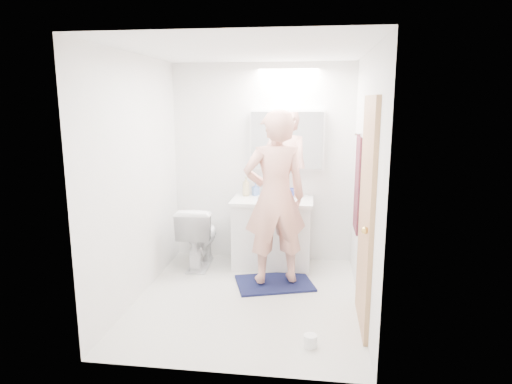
% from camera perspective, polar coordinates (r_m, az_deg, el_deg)
% --- Properties ---
extents(floor, '(2.50, 2.50, 0.00)m').
position_cam_1_polar(floor, '(4.61, -1.05, -13.51)').
color(floor, silver).
rests_on(floor, ground).
extents(ceiling, '(2.50, 2.50, 0.00)m').
position_cam_1_polar(ceiling, '(4.20, -1.18, 17.67)').
color(ceiling, white).
rests_on(ceiling, floor).
extents(wall_back, '(2.50, 0.00, 2.50)m').
position_cam_1_polar(wall_back, '(5.47, 0.86, 3.65)').
color(wall_back, white).
rests_on(wall_back, floor).
extents(wall_front, '(2.50, 0.00, 2.50)m').
position_cam_1_polar(wall_front, '(3.04, -4.66, -2.85)').
color(wall_front, white).
rests_on(wall_front, floor).
extents(wall_left, '(0.00, 2.50, 2.50)m').
position_cam_1_polar(wall_left, '(4.54, -14.99, 1.61)').
color(wall_left, white).
rests_on(wall_left, floor).
extents(wall_right, '(0.00, 2.50, 2.50)m').
position_cam_1_polar(wall_right, '(4.22, 13.82, 0.94)').
color(wall_right, white).
rests_on(wall_right, floor).
extents(vanity_cabinet, '(0.90, 0.55, 0.78)m').
position_cam_1_polar(vanity_cabinet, '(5.35, 2.09, -5.43)').
color(vanity_cabinet, silver).
rests_on(vanity_cabinet, floor).
extents(countertop, '(0.95, 0.58, 0.04)m').
position_cam_1_polar(countertop, '(5.24, 2.12, -1.14)').
color(countertop, silver).
rests_on(countertop, vanity_cabinet).
extents(sink_basin, '(0.36, 0.36, 0.03)m').
position_cam_1_polar(sink_basin, '(5.26, 2.15, -0.70)').
color(sink_basin, white).
rests_on(sink_basin, countertop).
extents(faucet, '(0.02, 0.02, 0.16)m').
position_cam_1_polar(faucet, '(5.44, 2.35, 0.39)').
color(faucet, silver).
rests_on(faucet, countertop).
extents(medicine_cabinet, '(0.88, 0.14, 0.70)m').
position_cam_1_polar(medicine_cabinet, '(5.33, 4.00, 6.67)').
color(medicine_cabinet, white).
rests_on(medicine_cabinet, wall_back).
extents(mirror_panel, '(0.84, 0.01, 0.66)m').
position_cam_1_polar(mirror_panel, '(5.26, 3.95, 6.60)').
color(mirror_panel, silver).
rests_on(mirror_panel, medicine_cabinet).
extents(toilet, '(0.45, 0.74, 0.74)m').
position_cam_1_polar(toilet, '(5.39, -7.33, -5.58)').
color(toilet, white).
rests_on(toilet, floor).
extents(bath_rug, '(0.93, 0.76, 0.02)m').
position_cam_1_polar(bath_rug, '(4.95, 2.37, -11.56)').
color(bath_rug, '#121838').
rests_on(bath_rug, floor).
extents(person, '(0.77, 0.62, 1.83)m').
position_cam_1_polar(person, '(4.65, 2.46, -0.75)').
color(person, '#E09B86').
rests_on(person, bath_rug).
extents(door, '(0.04, 0.80, 2.00)m').
position_cam_1_polar(door, '(3.92, 13.92, -2.87)').
color(door, tan).
rests_on(door, wall_right).
extents(door_knob, '(0.06, 0.06, 0.06)m').
position_cam_1_polar(door_knob, '(3.64, 13.76, -4.79)').
color(door_knob, gold).
rests_on(door_knob, door).
extents(towel, '(0.02, 0.42, 1.00)m').
position_cam_1_polar(towel, '(4.77, 12.81, 0.98)').
color(towel, '#16123A').
rests_on(towel, wall_right).
extents(towel_hook, '(0.07, 0.02, 0.02)m').
position_cam_1_polar(towel_hook, '(4.71, 12.94, 7.22)').
color(towel_hook, silver).
rests_on(towel_hook, wall_right).
extents(soap_bottle_a, '(0.10, 0.10, 0.24)m').
position_cam_1_polar(soap_bottle_a, '(5.40, -1.28, 0.73)').
color(soap_bottle_a, tan).
rests_on(soap_bottle_a, countertop).
extents(soap_bottle_b, '(0.10, 0.10, 0.16)m').
position_cam_1_polar(soap_bottle_b, '(5.42, -0.05, 0.39)').
color(soap_bottle_b, '#5D81C9').
rests_on(soap_bottle_b, countertop).
extents(toothbrush_cup, '(0.12, 0.12, 0.10)m').
position_cam_1_polar(toothbrush_cup, '(5.37, 4.49, -0.09)').
color(toothbrush_cup, '#3A46AF').
rests_on(toothbrush_cup, countertop).
extents(toilet_paper_roll, '(0.11, 0.11, 0.10)m').
position_cam_1_polar(toilet_paper_roll, '(3.83, 6.95, -18.35)').
color(toilet_paper_roll, white).
rests_on(toilet_paper_roll, floor).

